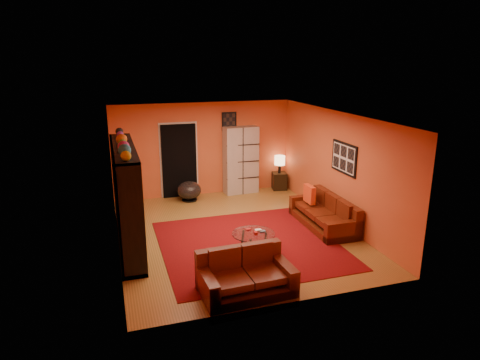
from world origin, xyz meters
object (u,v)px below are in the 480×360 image
object	(u,v)px
side_table	(279,181)
table_lamp	(280,161)
tv	(129,200)
coffee_table	(253,235)
sofa	(326,214)
loveseat	(245,275)
bowl_chair	(189,190)
storage_cabinet	(241,160)
entertainment_unit	(126,197)

from	to	relation	value
side_table	table_lamp	bearing A→B (deg)	0.00
tv	coffee_table	world-z (taller)	tv
sofa	table_lamp	xyz separation A→B (m)	(0.08, 3.01, 0.58)
loveseat	bowl_chair	bearing A→B (deg)	-2.77
storage_cabinet	bowl_chair	bearing A→B (deg)	-172.71
bowl_chair	sofa	bearing A→B (deg)	-46.04
tv	side_table	distance (m)	5.26
entertainment_unit	coffee_table	size ratio (longest dim) A/B	3.52
tv	coffee_table	xyz separation A→B (m)	(2.27, -1.17, -0.59)
sofa	storage_cabinet	bearing A→B (deg)	110.70
tv	table_lamp	world-z (taller)	tv
tv	coffee_table	distance (m)	2.62
tv	bowl_chair	world-z (taller)	tv
loveseat	side_table	size ratio (longest dim) A/B	3.10
storage_cabinet	bowl_chair	xyz separation A→B (m)	(-1.57, -0.30, -0.67)
sofa	side_table	distance (m)	3.02
tv	coffee_table	bearing A→B (deg)	-117.15
entertainment_unit	table_lamp	bearing A→B (deg)	31.48
bowl_chair	entertainment_unit	bearing A→B (deg)	-124.87
loveseat	sofa	bearing A→B (deg)	-53.83
loveseat	storage_cabinet	distance (m)	5.49
loveseat	storage_cabinet	world-z (taller)	storage_cabinet
loveseat	entertainment_unit	bearing A→B (deg)	32.93
tv	storage_cabinet	distance (m)	4.28
sofa	table_lamp	world-z (taller)	table_lamp
tv	table_lamp	distance (m)	5.21
entertainment_unit	bowl_chair	xyz separation A→B (m)	(1.74, 2.50, -0.76)
entertainment_unit	coffee_table	xyz separation A→B (m)	(2.32, -1.14, -0.66)
tv	table_lamp	size ratio (longest dim) A/B	1.75
side_table	sofa	bearing A→B (deg)	-91.57
tv	bowl_chair	size ratio (longest dim) A/B	1.37
coffee_table	storage_cabinet	bearing A→B (deg)	75.94
entertainment_unit	bowl_chair	bearing A→B (deg)	55.13
entertainment_unit	side_table	xyz separation A→B (m)	(4.49, 2.75, -0.80)
sofa	coffee_table	bearing A→B (deg)	-156.34
bowl_chair	side_table	xyz separation A→B (m)	(2.75, 0.25, -0.04)
sofa	storage_cabinet	world-z (taller)	storage_cabinet
entertainment_unit	bowl_chair	size ratio (longest dim) A/B	4.59
loveseat	coffee_table	xyz separation A→B (m)	(0.60, 1.28, 0.10)
coffee_table	storage_cabinet	distance (m)	4.10
tv	storage_cabinet	xyz separation A→B (m)	(3.26, 2.77, -0.02)
tv	loveseat	xyz separation A→B (m)	(1.67, -2.45, -0.69)
entertainment_unit	sofa	size ratio (longest dim) A/B	1.47
coffee_table	table_lamp	xyz separation A→B (m)	(2.17, 3.89, 0.48)
storage_cabinet	bowl_chair	world-z (taller)	storage_cabinet
bowl_chair	side_table	size ratio (longest dim) A/B	1.31
sofa	coffee_table	xyz separation A→B (m)	(-2.09, -0.87, 0.10)
storage_cabinet	table_lamp	bearing A→B (deg)	-5.97
entertainment_unit	tv	size ratio (longest dim) A/B	3.34
tv	sofa	distance (m)	4.42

